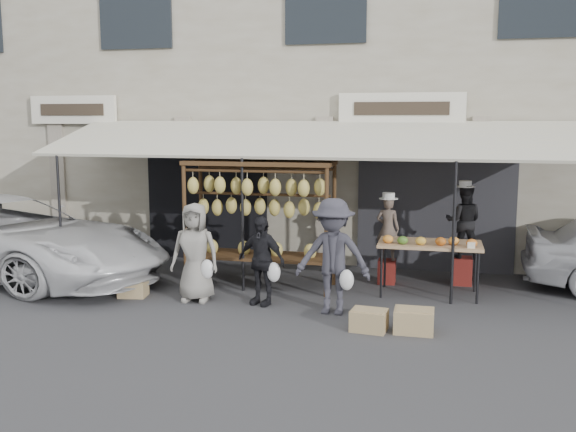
{
  "coord_description": "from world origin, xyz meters",
  "views": [
    {
      "loc": [
        2.23,
        -9.2,
        2.95
      ],
      "look_at": [
        -0.26,
        1.4,
        1.3
      ],
      "focal_mm": 40.0,
      "sensor_mm": 36.0,
      "label": 1
    }
  ],
  "objects_px": {
    "banana_rack": "(259,199)",
    "vendor_right": "(464,221)",
    "produce_table": "(430,245)",
    "customer_mid": "(261,260)",
    "customer_right": "(333,257)",
    "customer_left": "(195,252)",
    "crate_far": "(133,289)",
    "crate_near_b": "(414,321)",
    "vendor_left": "(388,229)",
    "van": "(1,216)",
    "crate_near_a": "(369,320)"
  },
  "relations": [
    {
      "from": "vendor_left",
      "to": "crate_near_a",
      "type": "relative_size",
      "value": 2.32
    },
    {
      "from": "customer_mid",
      "to": "crate_far",
      "type": "relative_size",
      "value": 3.2
    },
    {
      "from": "produce_table",
      "to": "vendor_left",
      "type": "distance_m",
      "value": 1.01
    },
    {
      "from": "vendor_left",
      "to": "van",
      "type": "height_order",
      "value": "van"
    },
    {
      "from": "vendor_left",
      "to": "crate_far",
      "type": "height_order",
      "value": "vendor_left"
    },
    {
      "from": "banana_rack",
      "to": "vendor_right",
      "type": "xyz_separation_m",
      "value": [
        3.49,
        1.02,
        -0.42
      ]
    },
    {
      "from": "vendor_left",
      "to": "van",
      "type": "distance_m",
      "value": 7.45
    },
    {
      "from": "customer_left",
      "to": "crate_near_a",
      "type": "relative_size",
      "value": 3.28
    },
    {
      "from": "crate_near_a",
      "to": "van",
      "type": "height_order",
      "value": "van"
    },
    {
      "from": "produce_table",
      "to": "crate_near_b",
      "type": "xyz_separation_m",
      "value": [
        -0.16,
        -1.98,
        -0.71
      ]
    },
    {
      "from": "van",
      "to": "customer_mid",
      "type": "bearing_deg",
      "value": -81.61
    },
    {
      "from": "produce_table",
      "to": "van",
      "type": "xyz_separation_m",
      "value": [
        -8.17,
        -0.04,
        0.21
      ]
    },
    {
      "from": "produce_table",
      "to": "vendor_left",
      "type": "height_order",
      "value": "vendor_left"
    },
    {
      "from": "vendor_left",
      "to": "customer_right",
      "type": "height_order",
      "value": "customer_right"
    },
    {
      "from": "customer_left",
      "to": "customer_mid",
      "type": "height_order",
      "value": "customer_left"
    },
    {
      "from": "vendor_left",
      "to": "customer_left",
      "type": "xyz_separation_m",
      "value": [
        -2.96,
        -1.84,
        -0.2
      ]
    },
    {
      "from": "banana_rack",
      "to": "crate_near_a",
      "type": "xyz_separation_m",
      "value": [
        2.14,
        -1.93,
        -1.42
      ]
    },
    {
      "from": "customer_right",
      "to": "crate_near_b",
      "type": "relative_size",
      "value": 3.26
    },
    {
      "from": "produce_table",
      "to": "customer_mid",
      "type": "xyz_separation_m",
      "value": [
        -2.61,
        -1.13,
        -0.15
      ]
    },
    {
      "from": "produce_table",
      "to": "crate_far",
      "type": "relative_size",
      "value": 3.79
    },
    {
      "from": "customer_left",
      "to": "customer_right",
      "type": "bearing_deg",
      "value": -8.16
    },
    {
      "from": "produce_table",
      "to": "customer_mid",
      "type": "distance_m",
      "value": 2.85
    },
    {
      "from": "produce_table",
      "to": "crate_far",
      "type": "height_order",
      "value": "produce_table"
    },
    {
      "from": "vendor_left",
      "to": "vendor_right",
      "type": "height_order",
      "value": "vendor_right"
    },
    {
      "from": "banana_rack",
      "to": "crate_near_b",
      "type": "height_order",
      "value": "banana_rack"
    },
    {
      "from": "customer_right",
      "to": "van",
      "type": "relative_size",
      "value": 0.34
    },
    {
      "from": "vendor_right",
      "to": "crate_far",
      "type": "distance_m",
      "value": 5.88
    },
    {
      "from": "vendor_right",
      "to": "crate_near_a",
      "type": "distance_m",
      "value": 3.4
    },
    {
      "from": "crate_near_a",
      "to": "crate_near_b",
      "type": "bearing_deg",
      "value": 6.32
    },
    {
      "from": "customer_left",
      "to": "crate_far",
      "type": "distance_m",
      "value": 1.3
    },
    {
      "from": "customer_mid",
      "to": "customer_right",
      "type": "relative_size",
      "value": 0.81
    },
    {
      "from": "vendor_right",
      "to": "customer_mid",
      "type": "xyz_separation_m",
      "value": [
        -3.18,
        -2.04,
        -0.43
      ]
    },
    {
      "from": "vendor_right",
      "to": "crate_near_b",
      "type": "height_order",
      "value": "vendor_right"
    },
    {
      "from": "customer_mid",
      "to": "customer_right",
      "type": "bearing_deg",
      "value": 5.97
    },
    {
      "from": "customer_mid",
      "to": "crate_near_b",
      "type": "height_order",
      "value": "customer_mid"
    },
    {
      "from": "banana_rack",
      "to": "crate_far",
      "type": "distance_m",
      "value": 2.61
    },
    {
      "from": "produce_table",
      "to": "customer_left",
      "type": "height_order",
      "value": "customer_left"
    },
    {
      "from": "banana_rack",
      "to": "vendor_right",
      "type": "height_order",
      "value": "banana_rack"
    },
    {
      "from": "produce_table",
      "to": "customer_right",
      "type": "distance_m",
      "value": 1.96
    },
    {
      "from": "banana_rack",
      "to": "customer_right",
      "type": "xyz_separation_m",
      "value": [
        1.51,
        -1.25,
        -0.68
      ]
    },
    {
      "from": "crate_near_a",
      "to": "van",
      "type": "relative_size",
      "value": 0.09
    },
    {
      "from": "vendor_right",
      "to": "customer_right",
      "type": "height_order",
      "value": "vendor_right"
    },
    {
      "from": "banana_rack",
      "to": "produce_table",
      "type": "distance_m",
      "value": 3.01
    },
    {
      "from": "customer_left",
      "to": "customer_mid",
      "type": "bearing_deg",
      "value": -1.16
    },
    {
      "from": "crate_far",
      "to": "van",
      "type": "xyz_separation_m",
      "value": [
        -3.35,
        1.16,
        0.95
      ]
    },
    {
      "from": "vendor_right",
      "to": "customer_left",
      "type": "distance_m",
      "value": 4.77
    },
    {
      "from": "vendor_left",
      "to": "crate_near_b",
      "type": "xyz_separation_m",
      "value": [
        0.59,
        -2.64,
        -0.84
      ]
    },
    {
      "from": "crate_near_a",
      "to": "produce_table",
      "type": "bearing_deg",
      "value": 69.1
    },
    {
      "from": "produce_table",
      "to": "vendor_left",
      "type": "relative_size",
      "value": 1.49
    },
    {
      "from": "customer_right",
      "to": "van",
      "type": "height_order",
      "value": "van"
    }
  ]
}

